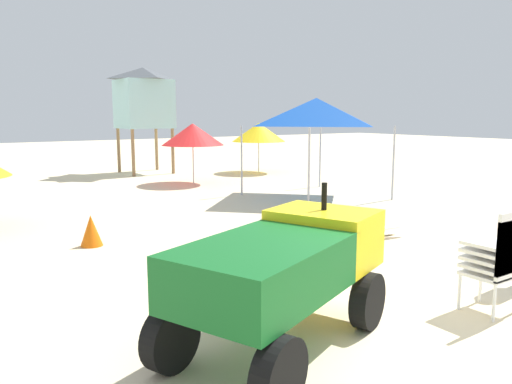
# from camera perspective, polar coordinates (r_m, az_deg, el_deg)

# --- Properties ---
(ground) EXTENTS (80.00, 80.00, 0.00)m
(ground) POSITION_cam_1_polar(r_m,az_deg,el_deg) (6.11, 18.66, -12.98)
(ground) COLOR beige
(utility_cart) EXTENTS (2.81, 2.09, 1.50)m
(utility_cart) POSITION_cam_1_polar(r_m,az_deg,el_deg) (4.87, 3.50, -8.38)
(utility_cart) COLOR #146023
(utility_cart) RESTS_ON ground
(stacked_plastic_chairs) EXTENTS (0.48, 0.48, 1.20)m
(stacked_plastic_chairs) POSITION_cam_1_polar(r_m,az_deg,el_deg) (6.16, 26.04, -6.42)
(stacked_plastic_chairs) COLOR white
(stacked_plastic_chairs) RESTS_ON ground
(surfboard_pile) EXTENTS (2.35, 0.90, 0.32)m
(surfboard_pile) POSITION_cam_1_polar(r_m,az_deg,el_deg) (9.01, 10.73, -4.53)
(surfboard_pile) COLOR white
(surfboard_pile) RESTS_ON ground
(popup_canopy) EXTENTS (2.93, 2.93, 2.66)m
(popup_canopy) POSITION_cam_1_polar(r_m,az_deg,el_deg) (13.42, 6.93, 9.10)
(popup_canopy) COLOR #B2B2B7
(popup_canopy) RESTS_ON ground
(lifeguard_tower) EXTENTS (1.98, 1.98, 3.96)m
(lifeguard_tower) POSITION_cam_1_polar(r_m,az_deg,el_deg) (19.50, -12.76, 10.49)
(lifeguard_tower) COLOR olive
(lifeguard_tower) RESTS_ON ground
(beach_umbrella_mid) EXTENTS (2.05, 2.05, 1.91)m
(beach_umbrella_mid) POSITION_cam_1_polar(r_m,az_deg,el_deg) (19.21, 0.31, 6.87)
(beach_umbrella_mid) COLOR beige
(beach_umbrella_mid) RESTS_ON ground
(beach_umbrella_far) EXTENTS (2.00, 2.00, 1.95)m
(beach_umbrella_far) POSITION_cam_1_polar(r_m,az_deg,el_deg) (16.20, -7.27, 6.58)
(beach_umbrella_far) COLOR beige
(beach_umbrella_far) RESTS_ON ground
(traffic_cone_far) EXTENTS (0.38, 0.38, 0.54)m
(traffic_cone_far) POSITION_cam_1_polar(r_m,az_deg,el_deg) (8.96, -18.39, -4.22)
(traffic_cone_far) COLOR orange
(traffic_cone_far) RESTS_ON ground
(cooler_box) EXTENTS (0.59, 0.35, 0.33)m
(cooler_box) POSITION_cam_1_polar(r_m,az_deg,el_deg) (7.26, -4.31, -7.64)
(cooler_box) COLOR red
(cooler_box) RESTS_ON ground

